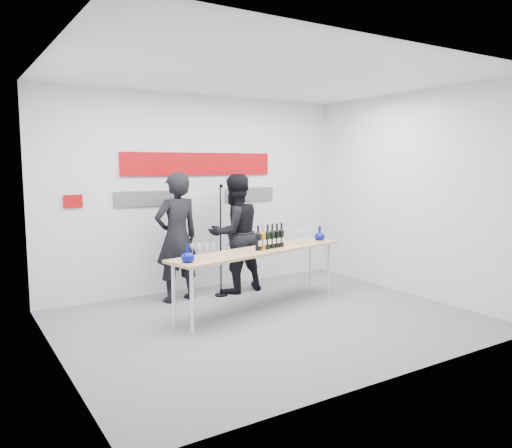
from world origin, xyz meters
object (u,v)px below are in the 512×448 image
Objects in this scene: tasting_table at (260,254)px; presenter_left at (177,237)px; mic_stand at (221,262)px; presenter_right at (235,233)px.

presenter_left is at bearing 117.09° from tasting_table.
tasting_table is at bearing -102.86° from mic_stand.
mic_stand is at bearing 86.07° from tasting_table.
presenter_right is (0.96, 0.03, -0.02)m from presenter_left.
tasting_table is 1.67× the size of mic_stand.
presenter_left is 0.78m from mic_stand.
mic_stand is (-0.12, 0.88, -0.25)m from tasting_table.
mic_stand is (-0.30, -0.11, -0.40)m from presenter_right.
tasting_table is 0.92m from mic_stand.
mic_stand is (0.66, -0.08, -0.41)m from presenter_left.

